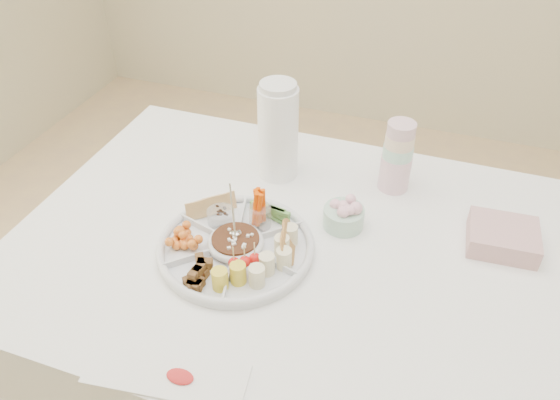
% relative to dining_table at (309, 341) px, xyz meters
% --- Properties ---
extents(dining_table, '(1.52, 1.02, 0.76)m').
position_rel_dining_table_xyz_m(dining_table, '(0.00, 0.00, 0.00)').
color(dining_table, white).
rests_on(dining_table, floor).
extents(party_tray, '(0.47, 0.47, 0.04)m').
position_rel_dining_table_xyz_m(party_tray, '(-0.18, -0.08, 0.40)').
color(party_tray, silver).
rests_on(party_tray, dining_table).
extents(bean_dip, '(0.14, 0.14, 0.04)m').
position_rel_dining_table_xyz_m(bean_dip, '(-0.18, -0.08, 0.41)').
color(bean_dip, black).
rests_on(bean_dip, party_tray).
extents(tortillas, '(0.12, 0.12, 0.06)m').
position_rel_dining_table_xyz_m(tortillas, '(-0.05, -0.05, 0.42)').
color(tortillas, olive).
rests_on(tortillas, party_tray).
extents(carrot_cucumber, '(0.14, 0.14, 0.10)m').
position_rel_dining_table_xyz_m(carrot_cucumber, '(-0.14, 0.05, 0.44)').
color(carrot_cucumber, '#EF4B00').
rests_on(carrot_cucumber, party_tray).
extents(pita_raisins, '(0.12, 0.12, 0.05)m').
position_rel_dining_table_xyz_m(pita_raisins, '(-0.27, 0.01, 0.42)').
color(pita_raisins, tan).
rests_on(pita_raisins, party_tray).
extents(cherries, '(0.13, 0.13, 0.04)m').
position_rel_dining_table_xyz_m(cherries, '(-0.30, -0.11, 0.42)').
color(cherries, orange).
rests_on(cherries, party_tray).
extents(granola_chunks, '(0.11, 0.11, 0.04)m').
position_rel_dining_table_xyz_m(granola_chunks, '(-0.21, -0.20, 0.42)').
color(granola_chunks, brown).
rests_on(granola_chunks, party_tray).
extents(banana_tomato, '(0.15, 0.15, 0.10)m').
position_rel_dining_table_xyz_m(banana_tomato, '(-0.09, -0.17, 0.44)').
color(banana_tomato, '#D9CE54').
rests_on(banana_tomato, party_tray).
extents(cup_stack, '(0.09, 0.09, 0.24)m').
position_rel_dining_table_xyz_m(cup_stack, '(0.14, 0.31, 0.50)').
color(cup_stack, silver).
rests_on(cup_stack, dining_table).
extents(thermos, '(0.14, 0.14, 0.30)m').
position_rel_dining_table_xyz_m(thermos, '(-0.19, 0.27, 0.53)').
color(thermos, white).
rests_on(thermos, dining_table).
extents(flower_bowl, '(0.12, 0.12, 0.08)m').
position_rel_dining_table_xyz_m(flower_bowl, '(0.05, 0.10, 0.42)').
color(flower_bowl, silver).
rests_on(flower_bowl, dining_table).
extents(napkin_stack, '(0.17, 0.15, 0.06)m').
position_rel_dining_table_xyz_m(napkin_stack, '(0.44, 0.16, 0.41)').
color(napkin_stack, '#C59495').
rests_on(napkin_stack, dining_table).
extents(placemat, '(0.33, 0.15, 0.01)m').
position_rel_dining_table_xyz_m(placemat, '(-0.17, -0.45, 0.38)').
color(placemat, white).
rests_on(placemat, dining_table).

